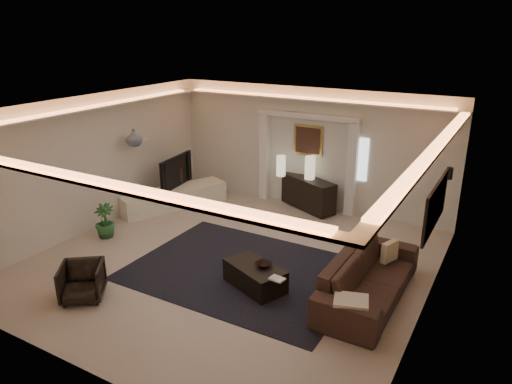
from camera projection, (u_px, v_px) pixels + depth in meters
The scene contains 33 objects.
floor at pixel (231, 261), 9.02m from camera, with size 7.00×7.00×0.00m, color #AF9F8D.
ceiling at pixel (228, 109), 8.06m from camera, with size 7.00×7.00×0.00m, color white.
wall_back at pixel (308, 148), 11.40m from camera, with size 7.00×7.00×0.00m, color beige.
wall_front at pixel (72, 272), 5.67m from camera, with size 7.00×7.00×0.00m, color beige.
wall_left at pixel (93, 163), 10.17m from camera, with size 7.00×7.00×0.00m, color beige.
wall_right at pixel (432, 228), 6.90m from camera, with size 7.00×7.00×0.00m, color beige.
cove_soffit at pixel (229, 125), 8.15m from camera, with size 7.00×7.00×0.04m, color silver.
daylight_slit at pixel (362, 160), 10.79m from camera, with size 0.25×0.03×1.00m, color white.
area_rug at pixel (244, 270), 8.67m from camera, with size 4.00×3.00×0.01m, color black.
pilaster_left at pixel (264, 157), 11.98m from camera, with size 0.22×0.20×2.20m, color silver.
pilaster_right at pixel (352, 170), 10.90m from camera, with size 0.22×0.20×2.20m, color silver.
alcove_header at pixel (308, 116), 11.06m from camera, with size 2.52×0.20×0.12m, color silver.
painting_frame at pixel (308, 140), 11.31m from camera, with size 0.74×0.04×0.74m, color tan.
painting_canvas at pixel (308, 141), 11.29m from camera, with size 0.62×0.02×0.62m, color #4C2D1E.
art_panel_frame at pixel (436, 205), 7.08m from camera, with size 0.04×1.64×0.74m, color black.
art_panel_gold at pixel (434, 205), 7.09m from camera, with size 0.02×1.50×0.62m, color tan.
wall_sconce at pixel (449, 173), 8.68m from camera, with size 0.12×0.12×0.22m, color black.
wall_niche at pixel (140, 141), 11.22m from camera, with size 0.10×0.55×0.04m, color silver.
console at pixel (308, 193), 11.48m from camera, with size 1.49×0.47×0.75m, color black.
lamp_left at pixel (281, 163), 11.47m from camera, with size 0.22×0.22×0.50m, color #EFE3BF.
lamp_right at pixel (310, 166), 11.24m from camera, with size 0.25×0.25×0.55m, color beige.
media_ledge at pixel (174, 198), 11.66m from camera, with size 0.66×2.63×0.49m, color silver.
tv at pixel (172, 172), 11.65m from camera, with size 0.18×1.34×0.77m, color black.
figurine at pixel (180, 178), 11.87m from camera, with size 0.16×0.16×0.43m, color black.
ginger_jar at pixel (134, 138), 10.64m from camera, with size 0.37×0.37×0.38m, color #4F5D62.
plant at pixel (105, 221), 9.94m from camera, with size 0.41×0.41×0.73m, color #295E2A.
sofa at pixel (369, 277), 7.68m from camera, with size 1.02×2.62×0.76m, color black.
throw_blanket at pixel (351, 301), 6.72m from camera, with size 0.48×0.40×0.05m, color white.
throw_pillow at pixel (390, 251), 8.19m from camera, with size 0.11×0.36×0.36m, color #C8B286.
coffee_table at pixel (255, 276), 8.07m from camera, with size 1.08×0.59×0.40m, color black.
bowl at pixel (264, 264), 7.98m from camera, with size 0.27×0.27×0.07m, color black.
magazine at pixel (277, 279), 7.55m from camera, with size 0.24×0.17×0.03m, color silver.
armchair at pixel (82, 282), 7.70m from camera, with size 0.65×0.67×0.61m, color black.
Camera 1 is at (4.41, -6.78, 4.24)m, focal length 33.22 mm.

